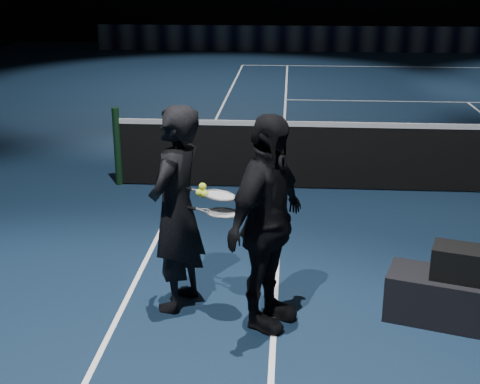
% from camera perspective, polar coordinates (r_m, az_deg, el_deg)
% --- Properties ---
extents(net_post_left, '(0.10, 0.10, 1.10)m').
position_cam_1_polar(net_post_left, '(9.48, -10.42, 3.84)').
color(net_post_left, black).
rests_on(net_post_left, floor).
extents(sponsor_backdrop, '(22.00, 0.15, 0.90)m').
position_cam_1_polar(sponsor_backdrop, '(24.81, 13.91, 12.52)').
color(sponsor_backdrop, black).
rests_on(sponsor_backdrop, floor).
extents(player_bench, '(1.49, 0.87, 0.42)m').
position_cam_1_polar(player_bench, '(6.12, 19.08, -8.90)').
color(player_bench, black).
rests_on(player_bench, floor).
extents(racket_bag, '(0.76, 0.50, 0.28)m').
position_cam_1_polar(racket_bag, '(5.97, 19.44, -5.90)').
color(racket_bag, black).
rests_on(racket_bag, player_bench).
extents(bag_signature, '(0.31, 0.10, 0.09)m').
position_cam_1_polar(bag_signature, '(5.84, 19.81, -6.52)').
color(bag_signature, white).
rests_on(bag_signature, racket_bag).
extents(player_a, '(0.63, 0.78, 1.85)m').
position_cam_1_polar(player_a, '(5.86, -5.46, -1.50)').
color(player_a, black).
rests_on(player_a, floor).
extents(player_b, '(0.90, 1.17, 1.85)m').
position_cam_1_polar(player_b, '(5.52, 2.31, -2.73)').
color(player_b, black).
rests_on(player_b, floor).
extents(racket_lower, '(0.71, 0.43, 0.03)m').
position_cam_1_polar(racket_lower, '(5.66, -1.47, -1.80)').
color(racket_lower, black).
rests_on(racket_lower, player_a).
extents(racket_upper, '(0.71, 0.39, 0.10)m').
position_cam_1_polar(racket_upper, '(5.66, -1.77, -0.30)').
color(racket_upper, black).
rests_on(racket_upper, player_b).
extents(tennis_balls, '(0.12, 0.10, 0.12)m').
position_cam_1_polar(tennis_balls, '(5.69, -3.24, 0.05)').
color(tennis_balls, '#A7C82A').
rests_on(tennis_balls, racket_upper).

